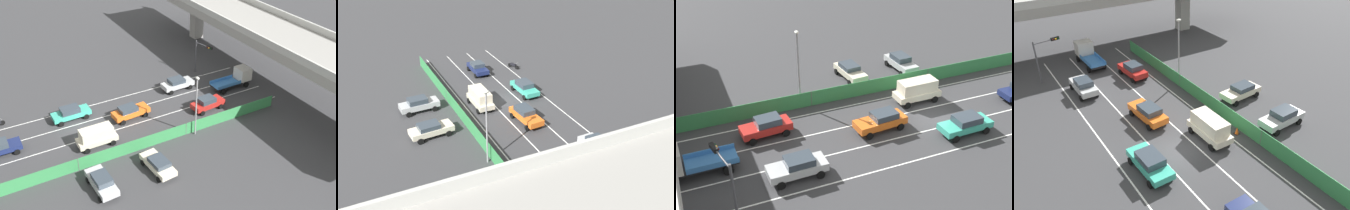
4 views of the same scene
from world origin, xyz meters
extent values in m
plane|color=#38383A|center=(0.00, 0.00, 0.00)|extent=(300.00, 300.00, 0.00)
cube|color=silver|center=(-4.94, 3.18, 0.00)|extent=(0.14, 42.36, 0.01)
cube|color=silver|center=(-1.65, 3.18, 0.00)|extent=(0.14, 42.36, 0.01)
cube|color=silver|center=(1.65, 3.18, 0.00)|extent=(0.14, 42.36, 0.01)
cube|color=silver|center=(4.94, 3.18, 0.00)|extent=(0.14, 42.36, 0.01)
cube|color=#B2B2AD|center=(0.00, 22.00, 8.15)|extent=(55.25, 0.30, 0.90)
cube|color=#338447|center=(6.39, 3.18, 0.75)|extent=(0.06, 38.36, 1.51)
cylinder|color=#4C514C|center=(6.39, -16.00, 0.75)|extent=(0.10, 0.10, 1.51)
cylinder|color=#4C514C|center=(6.39, -3.21, 0.75)|extent=(0.10, 0.10, 1.51)
cylinder|color=#4C514C|center=(6.39, 9.57, 0.75)|extent=(0.10, 0.10, 1.51)
cube|color=navy|center=(-0.23, -9.62, 0.76)|extent=(1.81, 4.25, 0.56)
cube|color=#333D47|center=(-0.23, -9.72, 1.32)|extent=(1.59, 1.81, 0.56)
cylinder|color=black|center=(-1.13, -8.17, 0.32)|extent=(0.22, 0.64, 0.64)
cylinder|color=black|center=(0.67, -8.17, 0.32)|extent=(0.22, 0.64, 0.64)
cylinder|color=black|center=(-1.13, -11.06, 0.32)|extent=(0.22, 0.64, 0.64)
cylinder|color=black|center=(0.68, -11.06, 0.32)|extent=(0.22, 0.64, 0.64)
cube|color=#B7BABC|center=(-3.19, 14.04, 0.80)|extent=(1.85, 4.46, 0.63)
cube|color=#333D47|center=(-3.18, 13.85, 1.39)|extent=(1.60, 2.13, 0.56)
cylinder|color=black|center=(-4.10, 15.53, 0.32)|extent=(0.23, 0.64, 0.64)
cylinder|color=black|center=(-2.33, 15.57, 0.32)|extent=(0.23, 0.64, 0.64)
cylinder|color=black|center=(-4.05, 12.52, 0.32)|extent=(0.23, 0.64, 0.64)
cylinder|color=black|center=(-2.27, 12.56, 0.32)|extent=(0.23, 0.64, 0.64)
cube|color=orange|center=(0.11, 5.51, 0.80)|extent=(2.09, 4.69, 0.63)
cube|color=#333D47|center=(0.14, 5.14, 1.39)|extent=(1.70, 2.28, 0.55)
cylinder|color=black|center=(-0.88, 7.00, 0.32)|extent=(0.27, 0.66, 0.64)
cylinder|color=black|center=(0.86, 7.13, 0.32)|extent=(0.27, 0.66, 0.64)
cylinder|color=black|center=(-0.63, 3.90, 0.32)|extent=(0.27, 0.66, 0.64)
cylinder|color=black|center=(1.10, 4.03, 0.32)|extent=(0.27, 0.66, 0.64)
cube|color=teal|center=(-3.14, -0.95, 0.76)|extent=(1.91, 4.64, 0.56)
cube|color=#333D47|center=(-3.13, -1.04, 1.34)|extent=(1.64, 2.26, 0.60)
cylinder|color=black|center=(-4.07, 0.60, 0.32)|extent=(0.23, 0.64, 0.64)
cylinder|color=black|center=(-2.26, 0.64, 0.32)|extent=(0.23, 0.64, 0.64)
cylinder|color=black|center=(-4.01, -2.53, 0.32)|extent=(0.23, 0.64, 0.64)
cylinder|color=black|center=(-2.20, -2.49, 0.32)|extent=(0.23, 0.64, 0.64)
cube|color=beige|center=(3.28, -0.04, 0.78)|extent=(1.86, 4.42, 0.59)
cube|color=beige|center=(3.28, -0.04, 1.64)|extent=(1.63, 3.62, 1.13)
cylinder|color=black|center=(2.35, 1.46, 0.32)|extent=(0.22, 0.64, 0.64)
cylinder|color=black|center=(4.19, 1.47, 0.32)|extent=(0.22, 0.64, 0.64)
cylinder|color=black|center=(2.37, -1.54, 0.32)|extent=(0.22, 0.64, 0.64)
cylinder|color=black|center=(4.20, -1.53, 0.32)|extent=(0.22, 0.64, 0.64)
cube|color=red|center=(3.05, 14.79, 0.80)|extent=(2.05, 4.40, 0.64)
cube|color=#333D47|center=(3.07, 14.58, 1.42)|extent=(1.67, 2.18, 0.59)
cylinder|color=black|center=(2.08, 16.17, 0.32)|extent=(0.27, 0.66, 0.64)
cylinder|color=black|center=(3.80, 16.31, 0.32)|extent=(0.27, 0.66, 0.64)
cylinder|color=black|center=(2.31, 13.28, 0.32)|extent=(0.27, 0.66, 0.64)
cylinder|color=black|center=(4.03, 13.41, 0.32)|extent=(0.27, 0.66, 0.64)
cube|color=black|center=(0.01, 20.64, 0.73)|extent=(1.68, 5.73, 0.25)
cube|color=beige|center=(-0.02, 22.64, 1.71)|extent=(2.02, 1.74, 1.73)
cube|color=#3875BC|center=(0.02, 19.71, 0.90)|extent=(2.05, 3.88, 0.10)
cube|color=#3875BC|center=(-0.94, 19.70, 1.11)|extent=(0.13, 3.85, 0.42)
cube|color=#3875BC|center=(0.98, 19.73, 1.11)|extent=(0.13, 3.85, 0.42)
cylinder|color=black|center=(-0.97, 18.69, 0.40)|extent=(0.27, 0.80, 0.80)
cylinder|color=black|center=(1.04, 18.72, 0.40)|extent=(0.27, 0.80, 0.80)
cylinder|color=black|center=(-5.88, -8.54, 0.30)|extent=(0.33, 0.59, 0.60)
cylinder|color=black|center=(-5.35, -9.78, 0.30)|extent=(0.33, 0.59, 0.60)
cube|color=black|center=(-5.61, -9.16, 0.58)|extent=(0.62, 0.95, 0.36)
cylinder|color=#B2B2B2|center=(-5.84, -8.64, 0.92)|extent=(0.56, 0.27, 0.03)
cube|color=#B2B5B7|center=(10.06, -2.11, 0.80)|extent=(4.56, 1.95, 0.64)
cube|color=#333D47|center=(10.23, -2.11, 1.41)|extent=(2.21, 1.64, 0.58)
cylinder|color=black|center=(8.57, -3.06, 0.32)|extent=(0.65, 0.25, 0.64)
cylinder|color=black|center=(8.49, -1.31, 0.32)|extent=(0.65, 0.25, 0.64)
cylinder|color=black|center=(11.62, -2.92, 0.32)|extent=(0.65, 0.25, 0.64)
cylinder|color=black|center=(11.54, -1.17, 0.32)|extent=(0.65, 0.25, 0.64)
cube|color=beige|center=(10.31, 3.84, 0.77)|extent=(4.61, 2.15, 0.57)
cube|color=#333D47|center=(10.57, 3.86, 1.29)|extent=(2.28, 1.75, 0.48)
cylinder|color=black|center=(8.86, 2.82, 0.32)|extent=(0.66, 0.27, 0.64)
cylinder|color=black|center=(8.72, 4.61, 0.32)|extent=(0.66, 0.27, 0.64)
cylinder|color=black|center=(11.90, 3.07, 0.32)|extent=(0.66, 0.27, 0.64)
cylinder|color=black|center=(11.75, 4.86, 0.32)|extent=(0.66, 0.27, 0.64)
cylinder|color=#47474C|center=(-6.49, 19.04, 2.48)|extent=(0.18, 0.18, 4.96)
cylinder|color=#47474C|center=(-5.09, 19.36, 4.66)|extent=(2.82, 0.77, 0.12)
cube|color=black|center=(-3.98, 19.62, 4.66)|extent=(1.00, 0.49, 0.32)
sphere|color=#390706|center=(-4.24, 19.40, 4.66)|extent=(0.20, 0.20, 0.20)
sphere|color=#EFA319|center=(-3.94, 19.47, 4.66)|extent=(0.20, 0.20, 0.20)
sphere|color=black|center=(-3.65, 19.53, 4.66)|extent=(0.20, 0.20, 0.20)
cylinder|color=gray|center=(6.85, 10.52, 3.57)|extent=(0.16, 0.16, 7.13)
ellipsoid|color=silver|center=(6.85, 10.52, 7.31)|extent=(0.60, 0.36, 0.28)
cone|color=orange|center=(5.76, -0.87, 0.36)|extent=(0.36, 0.36, 0.72)
cube|color=black|center=(5.76, -0.87, 0.01)|extent=(0.47, 0.47, 0.03)
camera|label=1|loc=(38.15, -10.53, 27.44)|focal=42.96mm
camera|label=2|loc=(18.07, 38.01, 21.65)|focal=41.41mm
camera|label=3|loc=(-28.30, 20.94, 20.99)|focal=47.26mm
camera|label=4|loc=(-12.00, -19.09, 18.14)|focal=36.38mm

